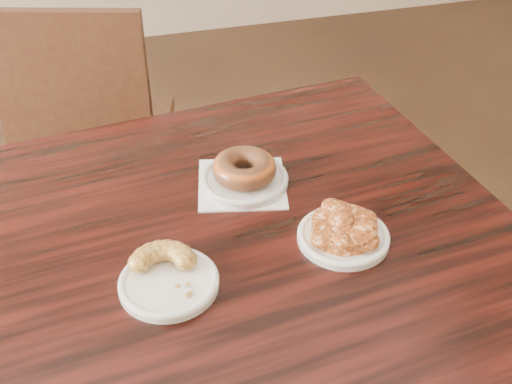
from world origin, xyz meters
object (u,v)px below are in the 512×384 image
object	(u,v)px
cafe_table	(254,374)
apple_fritter	(344,226)
cruller_fragment	(168,273)
glazed_donut	(244,168)
chair_far	(101,135)

from	to	relation	value
cafe_table	apple_fritter	bearing A→B (deg)	-25.59
cafe_table	cruller_fragment	bearing A→B (deg)	-159.89
apple_fritter	cruller_fragment	size ratio (longest dim) A/B	1.25
apple_fritter	cafe_table	bearing A→B (deg)	160.61
glazed_donut	apple_fritter	distance (m)	0.23
chair_far	apple_fritter	bearing A→B (deg)	127.84
cruller_fragment	cafe_table	bearing A→B (deg)	26.30
cafe_table	chair_far	distance (m)	0.92
chair_far	cruller_fragment	world-z (taller)	chair_far
cafe_table	cruller_fragment	distance (m)	0.44
cruller_fragment	apple_fritter	bearing A→B (deg)	5.34
chair_far	cruller_fragment	xyz separation A→B (m)	(0.07, -0.96, 0.33)
cafe_table	glazed_donut	world-z (taller)	glazed_donut
cafe_table	glazed_donut	distance (m)	0.44
cafe_table	chair_far	world-z (taller)	chair_far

